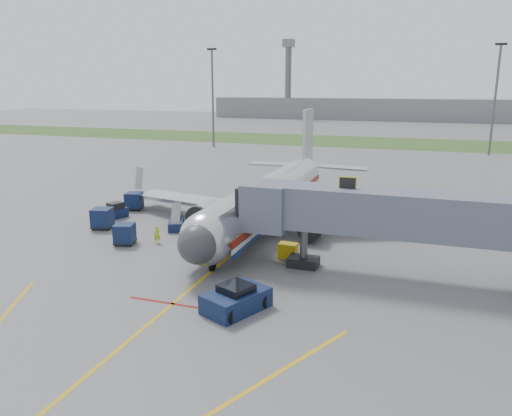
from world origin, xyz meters
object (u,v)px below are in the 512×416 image
(belt_loader, at_px, (176,223))
(ramp_worker, at_px, (157,235))
(pushback_tug, at_px, (236,299))
(airliner, at_px, (269,197))
(baggage_tug, at_px, (116,211))

(belt_loader, height_order, ramp_worker, belt_loader)
(ramp_worker, bearing_deg, pushback_tug, -73.98)
(airliner, height_order, pushback_tug, airliner)
(ramp_worker, bearing_deg, baggage_tug, 111.73)
(baggage_tug, relative_size, ramp_worker, 1.69)
(baggage_tug, distance_m, ramp_worker, 10.07)
(airliner, xyz_separation_m, belt_loader, (-7.71, -4.29, -2.17))
(baggage_tug, xyz_separation_m, ramp_worker, (8.14, -5.92, 0.05))
(pushback_tug, relative_size, baggage_tug, 1.79)
(ramp_worker, bearing_deg, belt_loader, 65.99)
(pushback_tug, xyz_separation_m, belt_loader, (-11.71, 14.45, -0.20))
(ramp_worker, bearing_deg, airliner, 19.40)
(baggage_tug, distance_m, belt_loader, 7.59)
(pushback_tug, height_order, baggage_tug, pushback_tug)
(baggage_tug, height_order, ramp_worker, baggage_tug)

